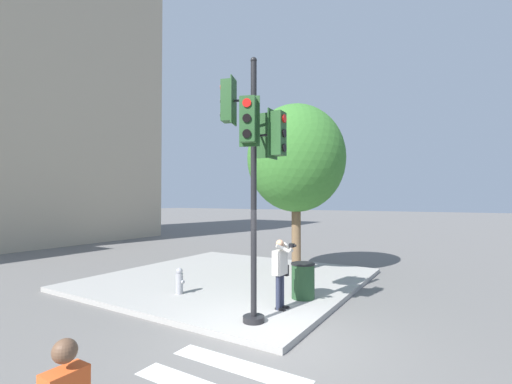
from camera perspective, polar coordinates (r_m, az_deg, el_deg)
The scene contains 8 objects.
ground_plane at distance 7.21m, azimuth 2.56°, elevation -23.40°, with size 160.00×160.00×0.00m, color slate.
sidewalk_corner at distance 11.82m, azimuth -4.36°, elevation -14.23°, with size 8.00×8.00×0.14m.
traffic_signal_pole at distance 7.32m, azimuth -0.32°, elevation 7.46°, with size 1.45×1.45×5.64m.
person_photographer at distance 8.33m, azimuth 4.14°, elevation -12.44°, with size 0.58×0.54×1.63m.
street_tree at distance 12.56m, azimuth 6.68°, elevation 5.54°, with size 3.55×3.55×6.04m.
fire_hydrant at distance 9.90m, azimuth -12.65°, elevation -14.27°, with size 0.20×0.26×0.71m.
trash_bin at distance 9.32m, azimuth 7.84°, elevation -14.41°, with size 0.63×0.63×0.92m.
building_right at distance 28.90m, azimuth -31.83°, elevation 14.38°, with size 12.15×10.58×20.85m.
Camera 1 is at (-5.86, -3.22, 2.71)m, focal length 24.00 mm.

